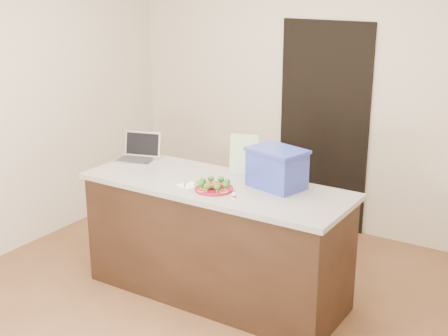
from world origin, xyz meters
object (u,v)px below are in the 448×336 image
Objects in this scene: island at (216,240)px; plate at (214,189)px; yogurt_bottle at (234,195)px; laptop at (139,152)px; chair at (265,194)px; blue_box at (277,168)px; napkin at (189,185)px.

island is 0.49m from plate.
yogurt_bottle is 1.23m from laptop.
island is 0.87m from chair.
yogurt_bottle is (0.22, -0.08, 0.01)m from plate.
blue_box is at bearing 40.14° from plate.
island is 2.11× the size of chair.
blue_box is at bearing 70.05° from yogurt_bottle.
blue_box reaches higher than plate.
laptop is at bearing 162.08° from yogurt_bottle.
plate is 0.76× the size of laptop.
yogurt_bottle is 0.41m from blue_box.
chair is (-0.47, 0.70, -0.51)m from blue_box.
plate is 1.00m from laptop.
plate is at bearing 160.78° from yogurt_bottle.
blue_box reaches higher than yogurt_bottle.
napkin is (-0.21, -0.02, -0.01)m from plate.
chair is at bearing 96.63° from plate.
blue_box is at bearing 21.07° from island.
napkin is (-0.14, -0.15, 0.46)m from island.
laptop reaches higher than chair.
napkin is at bearing -136.40° from blue_box.
laptop reaches higher than napkin.
chair reaches higher than napkin.
napkin is 0.29× the size of blue_box.
blue_box is at bearing 29.21° from napkin.
plate reaches higher than napkin.
island is 1.04m from laptop.
yogurt_bottle is 0.06× the size of chair.
island is at bearing -27.33° from laptop.
blue_box reaches higher than laptop.
napkin reaches higher than island.
napkin is 1.08m from chair.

